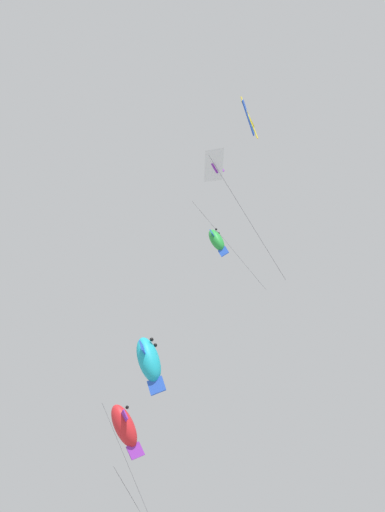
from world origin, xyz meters
TOP-DOWN VIEW (x-y plane):
  - kite_fish_near_right at (0.54, -3.90)m, footprint 3.74×3.18m
  - kite_delta_low_drifter at (-3.21, -3.24)m, footprint 3.58×3.40m
  - kite_fish_upper_right at (2.22, -3.44)m, footprint 2.90×2.19m
  - kite_fish_highest at (-3.43, -3.38)m, footprint 1.17×1.24m
  - kite_diamond_near_left at (4.27, 4.01)m, footprint 2.82×1.99m

SIDE VIEW (x-z plane):
  - kite_fish_upper_right at x=2.22m, z-range 14.68..20.46m
  - kite_fish_near_right at x=0.54m, z-range 15.67..26.10m
  - kite_diamond_near_left at x=4.27m, z-range 23.26..30.00m
  - kite_fish_highest at x=-3.43m, z-range 27.53..29.28m
  - kite_delta_low_drifter at x=-3.21m, z-range 29.25..36.29m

